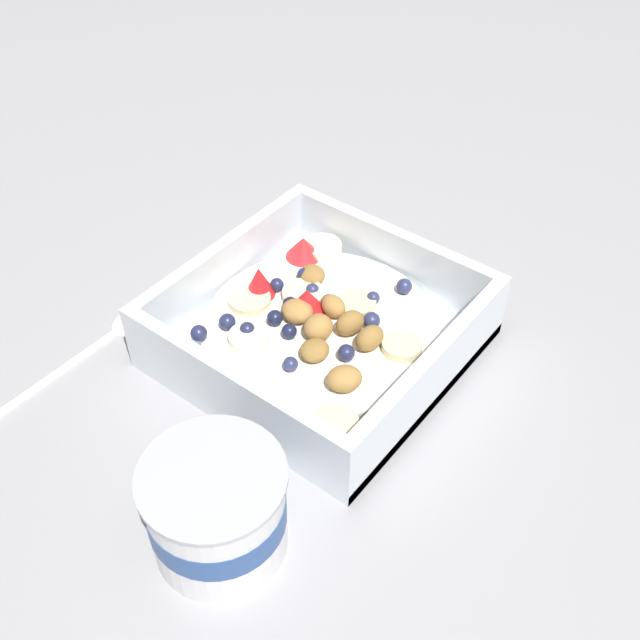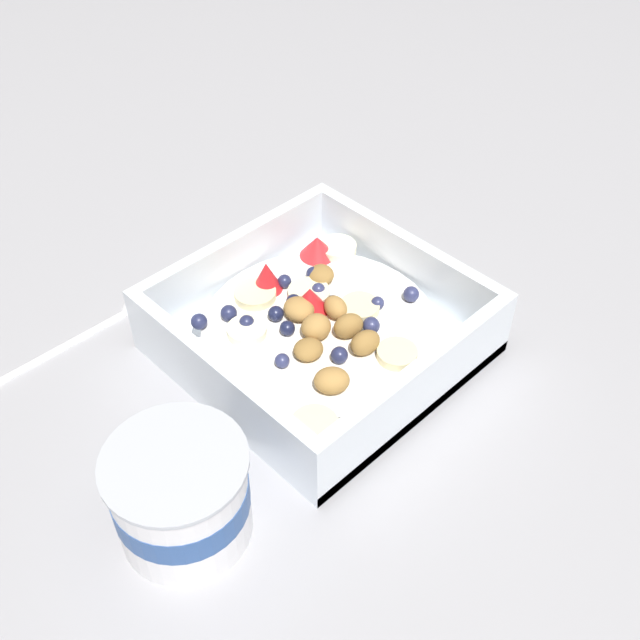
# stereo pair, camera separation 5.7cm
# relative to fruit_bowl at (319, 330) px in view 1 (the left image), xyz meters

# --- Properties ---
(ground_plane) EXTENTS (2.40, 2.40, 0.00)m
(ground_plane) POSITION_rel_fruit_bowl_xyz_m (-0.02, -0.02, -0.02)
(ground_plane) COLOR #9E9EA3
(fruit_bowl) EXTENTS (0.20, 0.20, 0.06)m
(fruit_bowl) POSITION_rel_fruit_bowl_xyz_m (0.00, 0.00, 0.00)
(fruit_bowl) COLOR white
(fruit_bowl) RESTS_ON ground
(spoon) EXTENTS (0.03, 0.17, 0.01)m
(spoon) POSITION_rel_fruit_bowl_xyz_m (0.14, 0.09, -0.01)
(spoon) COLOR silver
(spoon) RESTS_ON ground
(yogurt_cup) EXTENTS (0.09, 0.09, 0.07)m
(yogurt_cup) POSITION_rel_fruit_bowl_xyz_m (-0.06, 0.17, 0.02)
(yogurt_cup) COLOR white
(yogurt_cup) RESTS_ON ground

